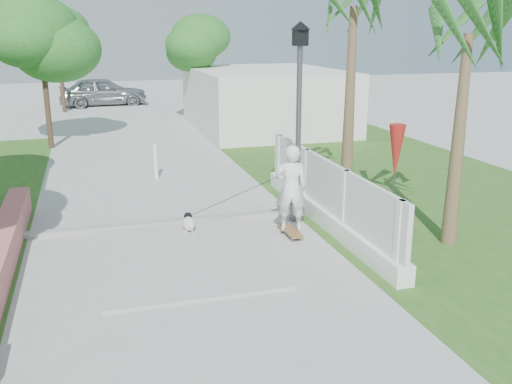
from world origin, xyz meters
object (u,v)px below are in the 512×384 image
object	(u,v)px
dog	(189,223)
skateboarder	(247,195)
patio_umbrella	(396,152)
parked_car	(103,92)
bollard	(156,161)
street_lamp	(299,116)

from	to	relation	value
dog	skateboarder	bearing A→B (deg)	-10.77
patio_umbrella	parked_car	world-z (taller)	patio_umbrella
parked_car	bollard	bearing A→B (deg)	-179.49
street_lamp	dog	distance (m)	3.38
street_lamp	bollard	bearing A→B (deg)	120.96
street_lamp	bollard	world-z (taller)	street_lamp
patio_umbrella	dog	world-z (taller)	patio_umbrella
street_lamp	dog	world-z (taller)	street_lamp
dog	parked_car	distance (m)	22.69
skateboarder	dog	size ratio (longest dim) A/B	3.95
street_lamp	skateboarder	xyz separation A→B (m)	(-1.35, -0.57, -1.56)
bollard	dog	bearing A→B (deg)	-88.32
street_lamp	skateboarder	world-z (taller)	street_lamp
street_lamp	patio_umbrella	size ratio (longest dim) A/B	1.93
street_lamp	patio_umbrella	world-z (taller)	street_lamp
patio_umbrella	dog	xyz separation A→B (m)	(-4.46, 0.82, -1.45)
street_lamp	patio_umbrella	xyz separation A→B (m)	(1.90, -1.00, -0.74)
parked_car	dog	bearing A→B (deg)	-179.72
skateboarder	parked_car	xyz separation A→B (m)	(-2.22, 23.05, -0.03)
street_lamp	patio_umbrella	distance (m)	2.27
parked_car	street_lamp	bearing A→B (deg)	-173.24
bollard	dog	size ratio (longest dim) A/B	1.74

